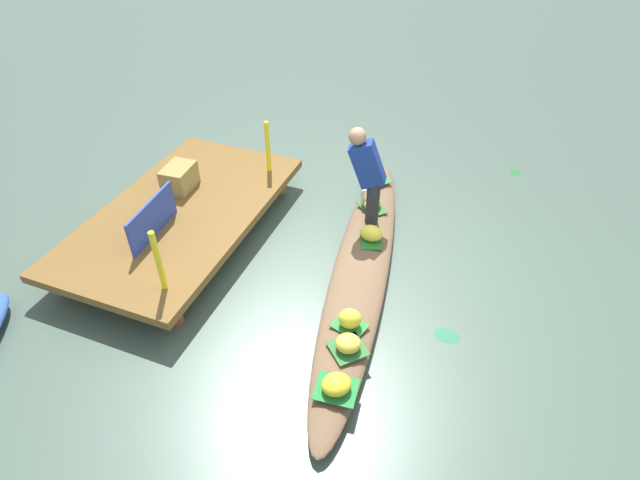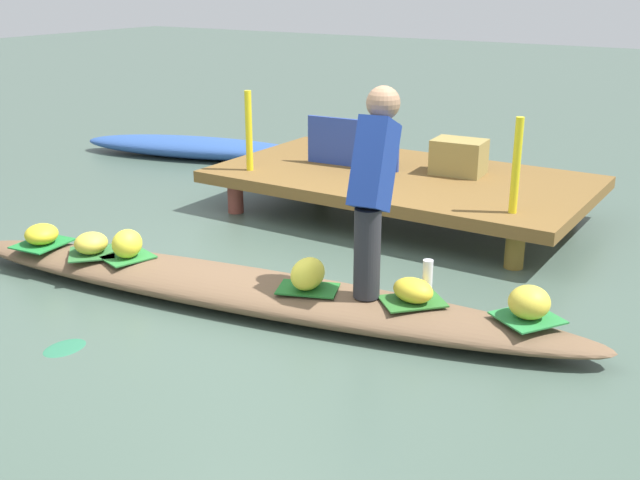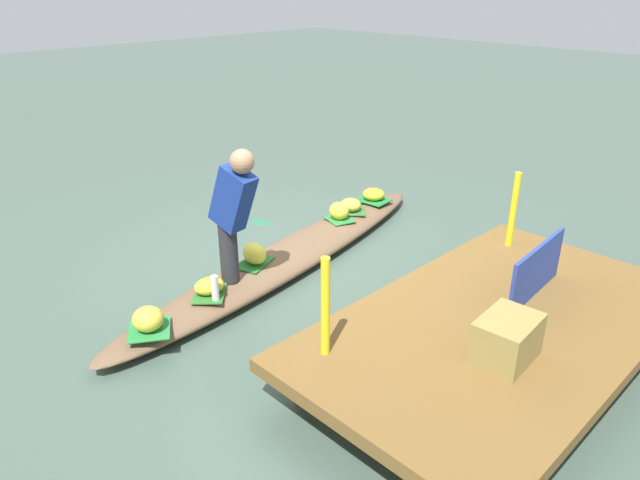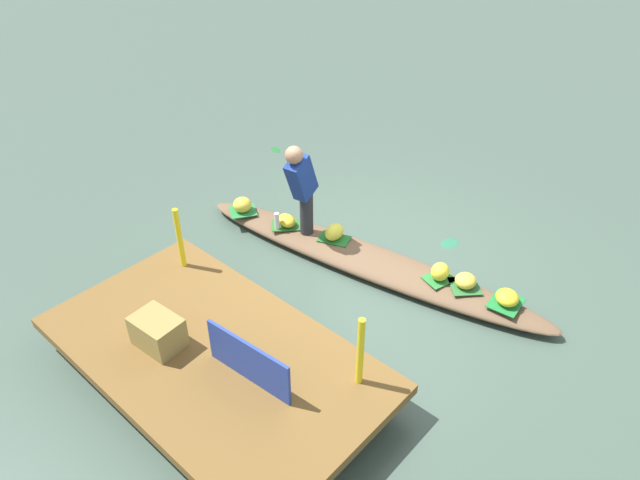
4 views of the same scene
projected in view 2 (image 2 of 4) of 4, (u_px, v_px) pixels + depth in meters
The scene contains 23 objects.
canal_water at pixel (248, 303), 5.00m from camera, with size 40.00×40.00×0.00m, color #405449.
dock_platform at pixel (401, 180), 6.72m from camera, with size 3.20×1.80×0.37m.
vendor_boat at pixel (248, 290), 4.97m from camera, with size 4.50×0.61×0.19m, color brown.
moored_boat at pixel (196, 147), 8.92m from camera, with size 2.79×0.63×0.23m, color #2C4F96.
leaf_mat_0 at pixel (528, 318), 4.33m from camera, with size 0.33×0.31×0.01m, color #267A39.
banana_bunch_0 at pixel (529, 302), 4.30m from camera, with size 0.23×0.24×0.19m, color gold.
leaf_mat_1 at pixel (43, 243), 5.52m from camera, with size 0.37×0.30×0.01m, color #1D7532.
banana_bunch_1 at pixel (41, 234), 5.50m from camera, with size 0.26×0.23×0.14m, color gold.
leaf_mat_2 at pixel (128, 257), 5.25m from camera, with size 0.31×0.25×0.01m, color #297633.
banana_bunch_2 at pixel (127, 244), 5.22m from camera, with size 0.22×0.19×0.20m, color yellow.
leaf_mat_3 at pixel (92, 253), 5.33m from camera, with size 0.31×0.31×0.01m, color #2B642F.
banana_bunch_3 at pixel (91, 243), 5.30m from camera, with size 0.22×0.24×0.15m, color gold.
leaf_mat_4 at pixel (308, 289), 4.73m from camera, with size 0.37×0.24×0.01m, color #1F6726.
banana_bunch_4 at pixel (308, 274), 4.70m from camera, with size 0.26×0.18×0.20m, color yellow.
leaf_mat_5 at pixel (413, 301), 4.55m from camera, with size 0.36×0.25×0.01m, color #2A6627.
banana_bunch_5 at pixel (413, 290), 4.53m from camera, with size 0.26×0.20×0.14m, color gold.
vendor_person at pixel (374, 181), 4.48m from camera, with size 0.25×0.47×1.23m.
water_bottle at pixel (427, 278), 4.60m from camera, with size 0.06×0.06×0.23m, color silver.
market_banner at pixel (352, 143), 6.88m from camera, with size 0.89×0.03×0.43m, color #273E97.
railing_post_west at pixel (249, 131), 6.72m from camera, with size 0.06×0.06×0.70m, color yellow.
railing_post_east at pixel (516, 166), 5.50m from camera, with size 0.06×0.06×0.70m, color yellow.
produce_crate at pixel (459, 157), 6.66m from camera, with size 0.44×0.32×0.30m, color olive.
drifting_plant_0 at pixel (65, 347), 4.40m from camera, with size 0.26×0.19×0.01m, color #276748.
Camera 2 is at (2.85, -3.62, 2.03)m, focal length 43.22 mm.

